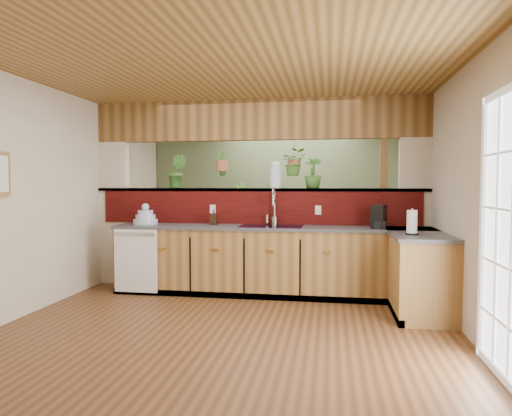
% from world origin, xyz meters
% --- Properties ---
extents(ground, '(4.60, 7.00, 0.01)m').
position_xyz_m(ground, '(0.00, 0.00, 0.00)').
color(ground, '#59351B').
rests_on(ground, ground).
extents(ceiling, '(4.60, 7.00, 0.01)m').
position_xyz_m(ceiling, '(0.00, 0.00, 2.60)').
color(ceiling, brown).
rests_on(ceiling, ground).
extents(wall_back, '(4.60, 0.02, 2.60)m').
position_xyz_m(wall_back, '(0.00, 3.50, 1.30)').
color(wall_back, beige).
rests_on(wall_back, ground).
extents(wall_front, '(4.60, 0.02, 2.60)m').
position_xyz_m(wall_front, '(0.00, -3.50, 1.30)').
color(wall_front, beige).
rests_on(wall_front, ground).
extents(wall_left, '(0.02, 7.00, 2.60)m').
position_xyz_m(wall_left, '(-2.30, 0.00, 1.30)').
color(wall_left, beige).
rests_on(wall_left, ground).
extents(wall_right, '(0.02, 7.00, 2.60)m').
position_xyz_m(wall_right, '(2.30, 0.00, 1.30)').
color(wall_right, beige).
rests_on(wall_right, ground).
extents(pass_through_partition, '(4.60, 0.21, 2.60)m').
position_xyz_m(pass_through_partition, '(0.03, 1.35, 1.19)').
color(pass_through_partition, beige).
rests_on(pass_through_partition, ground).
extents(pass_through_ledge, '(4.60, 0.21, 0.04)m').
position_xyz_m(pass_through_ledge, '(0.00, 1.35, 1.37)').
color(pass_through_ledge, brown).
rests_on(pass_through_ledge, ground).
extents(header_beam, '(4.60, 0.15, 0.55)m').
position_xyz_m(header_beam, '(0.00, 1.35, 2.33)').
color(header_beam, brown).
rests_on(header_beam, ground).
extents(sage_backwall, '(4.55, 0.02, 2.55)m').
position_xyz_m(sage_backwall, '(0.00, 3.48, 1.30)').
color(sage_backwall, '#566746').
rests_on(sage_backwall, ground).
extents(countertop, '(4.14, 1.52, 0.90)m').
position_xyz_m(countertop, '(0.84, 0.87, 0.45)').
color(countertop, brown).
rests_on(countertop, ground).
extents(dishwasher, '(0.58, 0.03, 0.82)m').
position_xyz_m(dishwasher, '(-1.48, 0.66, 0.46)').
color(dishwasher, white).
rests_on(dishwasher, ground).
extents(navy_sink, '(0.82, 0.50, 0.18)m').
position_xyz_m(navy_sink, '(0.25, 0.98, 0.82)').
color(navy_sink, black).
rests_on(navy_sink, countertop).
extents(french_door, '(0.06, 1.02, 2.16)m').
position_xyz_m(french_door, '(2.27, -1.30, 1.05)').
color(french_door, white).
rests_on(french_door, ground).
extents(faucet, '(0.23, 0.23, 0.53)m').
position_xyz_m(faucet, '(0.27, 1.12, 1.18)').
color(faucet, '#B7B7B2').
rests_on(faucet, countertop).
extents(dish_stack, '(0.33, 0.33, 0.29)m').
position_xyz_m(dish_stack, '(-1.47, 0.97, 0.99)').
color(dish_stack, '#A6B7D6').
rests_on(dish_stack, countertop).
extents(soap_dispenser, '(0.09, 0.10, 0.21)m').
position_xyz_m(soap_dispenser, '(-0.54, 1.06, 1.00)').
color(soap_dispenser, '#342013').
rests_on(soap_dispenser, countertop).
extents(coffee_maker, '(0.15, 0.26, 0.29)m').
position_xyz_m(coffee_maker, '(1.60, 0.92, 1.03)').
color(coffee_maker, black).
rests_on(coffee_maker, countertop).
extents(paper_towel, '(0.13, 0.13, 0.29)m').
position_xyz_m(paper_towel, '(1.88, 0.23, 1.03)').
color(paper_towel, black).
rests_on(paper_towel, countertop).
extents(glass_jar, '(0.17, 0.17, 0.37)m').
position_xyz_m(glass_jar, '(0.26, 1.35, 1.57)').
color(glass_jar, silver).
rests_on(glass_jar, pass_through_ledge).
extents(ledge_plant_left, '(0.29, 0.25, 0.47)m').
position_xyz_m(ledge_plant_left, '(-1.14, 1.35, 1.63)').
color(ledge_plant_left, '#326322').
rests_on(ledge_plant_left, pass_through_ledge).
extents(ledge_plant_right, '(0.26, 0.26, 0.43)m').
position_xyz_m(ledge_plant_right, '(0.77, 1.35, 1.60)').
color(ledge_plant_right, '#326322').
rests_on(ledge_plant_right, pass_through_ledge).
extents(hanging_plant_a, '(0.21, 0.17, 0.48)m').
position_xyz_m(hanging_plant_a, '(-0.49, 1.35, 1.86)').
color(hanging_plant_a, brown).
rests_on(hanging_plant_a, header_beam).
extents(hanging_plant_b, '(0.35, 0.31, 0.48)m').
position_xyz_m(hanging_plant_b, '(0.52, 1.35, 1.90)').
color(hanging_plant_b, brown).
rests_on(hanging_plant_b, header_beam).
extents(shelving_console, '(1.61, 0.97, 1.05)m').
position_xyz_m(shelving_console, '(-0.23, 3.25, 0.50)').
color(shelving_console, black).
rests_on(shelving_console, ground).
extents(shelf_plant_a, '(0.28, 0.22, 0.46)m').
position_xyz_m(shelf_plant_a, '(-0.62, 3.25, 1.25)').
color(shelf_plant_a, '#326322').
rests_on(shelf_plant_a, shelving_console).
extents(shelf_plant_b, '(0.30, 0.30, 0.52)m').
position_xyz_m(shelf_plant_b, '(0.03, 3.25, 1.29)').
color(shelf_plant_b, '#326322').
rests_on(shelf_plant_b, shelving_console).
extents(floor_plant, '(0.76, 0.68, 0.77)m').
position_xyz_m(floor_plant, '(0.62, 2.68, 0.39)').
color(floor_plant, '#326322').
rests_on(floor_plant, ground).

